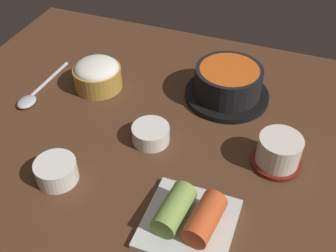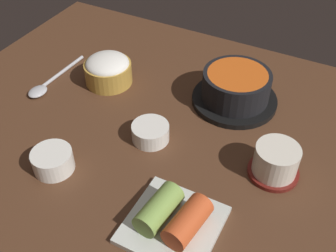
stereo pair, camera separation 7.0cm
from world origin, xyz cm
name	(u,v)px [view 1 (the left image)]	position (x,y,z in cm)	size (l,w,h in cm)	color
dining_table	(162,132)	(0.00, 0.00, 1.00)	(100.00, 76.00, 2.00)	#4C2D1C
stone_pot	(228,84)	(9.47, 14.39, 5.56)	(18.12, 18.12, 7.32)	black
rice_bowl	(97,74)	(-18.37, 8.07, 5.39)	(10.54, 10.54, 6.71)	#B78C38
tea_cup_with_saucer	(279,152)	(22.82, -1.55, 5.09)	(9.09, 9.09, 6.18)	maroon
banchan_cup_center	(151,133)	(-0.80, -3.89, 3.80)	(7.23, 7.23, 3.35)	white
kimchi_plate	(189,218)	(12.11, -19.68, 4.02)	(14.18, 14.18, 5.14)	silver
side_bowl_near	(56,171)	(-12.44, -18.54, 4.08)	(7.32, 7.32, 3.89)	white
spoon	(34,95)	(-29.80, -0.38, 2.61)	(3.60, 18.55, 1.35)	#B7B7BC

